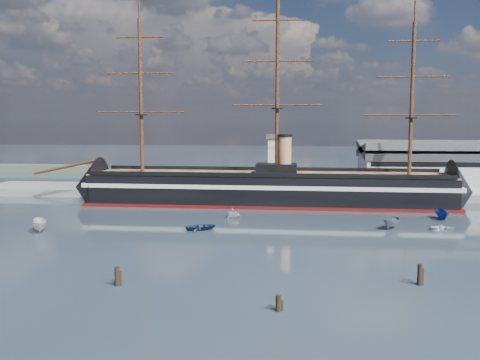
{
  "coord_description": "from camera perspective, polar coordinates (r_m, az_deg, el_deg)",
  "views": [
    {
      "loc": [
        7.56,
        -71.72,
        21.51
      ],
      "look_at": [
        -2.96,
        35.0,
        9.0
      ],
      "focal_mm": 40.0,
      "sensor_mm": 36.0,
      "label": 1
    }
  ],
  "objects": [
    {
      "name": "motorboat_a",
      "position": [
        108.55,
        -20.56,
        -5.21
      ],
      "size": [
        8.14,
        6.04,
        3.08
      ],
      "primitive_type": "imported",
      "rotation": [
        0.0,
        0.0,
        0.48
      ],
      "color": "silver",
      "rests_on": "ground"
    },
    {
      "name": "warehouse",
      "position": [
        160.46,
        23.93,
        1.25
      ],
      "size": [
        63.0,
        21.0,
        11.6
      ],
      "color": "#B7BABC",
      "rests_on": "ground"
    },
    {
      "name": "piling_near_left",
      "position": [
        71.84,
        -12.96,
        -10.94
      ],
      "size": [
        0.64,
        0.64,
        3.21
      ],
      "primitive_type": "cylinder",
      "color": "black",
      "rests_on": "ground"
    },
    {
      "name": "piling_near_right",
      "position": [
        74.08,
        18.58,
        -10.58
      ],
      "size": [
        0.64,
        0.64,
        3.5
      ],
      "primitive_type": "cylinder",
      "color": "black",
      "rests_on": "ground"
    },
    {
      "name": "motorboat_f",
      "position": [
        121.84,
        20.75,
        -3.95
      ],
      "size": [
        6.65,
        2.77,
        2.61
      ],
      "primitive_type": "imported",
      "rotation": [
        0.0,
        0.0,
        0.06
      ],
      "color": "navy",
      "rests_on": "ground"
    },
    {
      "name": "motorboat_e",
      "position": [
        110.25,
        20.86,
        -5.04
      ],
      "size": [
        1.23,
        2.93,
        1.35
      ],
      "primitive_type": "imported",
      "rotation": [
        0.0,
        0.0,
        1.6
      ],
      "color": "white",
      "rests_on": "ground"
    },
    {
      "name": "ground",
      "position": [
        114.02,
        1.73,
        -4.22
      ],
      "size": [
        600.0,
        600.0,
        0.0
      ],
      "primitive_type": "plane",
      "color": "#1E262F",
      "rests_on": "ground"
    },
    {
      "name": "warship",
      "position": [
        133.09,
        2.3,
        -0.9
      ],
      "size": [
        112.98,
        17.4,
        53.94
      ],
      "rotation": [
        0.0,
        0.0,
        -0.01
      ],
      "color": "black",
      "rests_on": "ground"
    },
    {
      "name": "motorboat_d",
      "position": [
        115.62,
        -0.72,
        -4.07
      ],
      "size": [
        6.64,
        6.46,
        2.37
      ],
      "primitive_type": "imported",
      "rotation": [
        0.0,
        0.0,
        0.75
      ],
      "color": "white",
      "rests_on": "ground"
    },
    {
      "name": "quay_tower",
      "position": [
        145.27,
        3.82,
        2.0
      ],
      "size": [
        5.0,
        5.0,
        15.0
      ],
      "color": "silver",
      "rests_on": "ground"
    },
    {
      "name": "motorboat_b",
      "position": [
        103.84,
        -4.17,
        -5.32
      ],
      "size": [
        2.98,
        4.03,
        1.75
      ],
      "primitive_type": "imported",
      "rotation": [
        0.0,
        0.0,
        2.02
      ],
      "color": "navy",
      "rests_on": "ground"
    },
    {
      "name": "piling_near_mid",
      "position": [
        61.66,
        4.11,
        -13.78
      ],
      "size": [
        0.64,
        0.64,
        2.54
      ],
      "primitive_type": "cylinder",
      "color": "black",
      "rests_on": "ground"
    },
    {
      "name": "quay",
      "position": [
        149.3,
        6.51,
        -1.67
      ],
      "size": [
        180.0,
        18.0,
        2.0
      ],
      "primitive_type": "cube",
      "color": "slate",
      "rests_on": "ground"
    },
    {
      "name": "motorboat_c",
      "position": [
        108.68,
        15.86,
        -5.02
      ],
      "size": [
        6.7,
        5.43,
        2.57
      ],
      "primitive_type": "imported",
      "rotation": [
        0.0,
        0.0,
        -0.56
      ],
      "color": "slate",
      "rests_on": "ground"
    }
  ]
}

